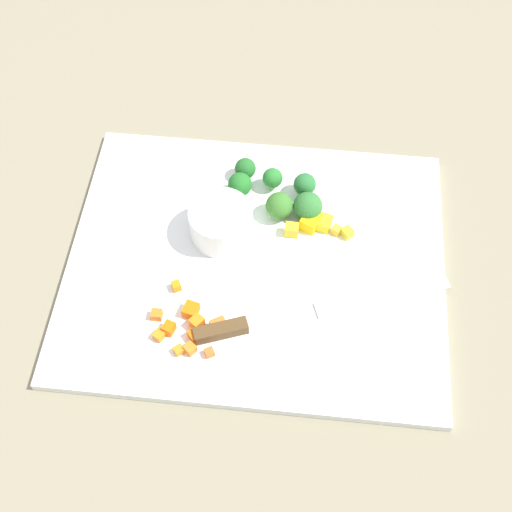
{
  "coord_description": "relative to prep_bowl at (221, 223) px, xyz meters",
  "views": [
    {
      "loc": [
        0.05,
        -0.48,
        0.76
      ],
      "look_at": [
        0.0,
        0.0,
        0.02
      ],
      "focal_mm": 48.31,
      "sensor_mm": 36.0,
      "label": 1
    }
  ],
  "objects": [
    {
      "name": "pepper_dice_0",
      "position": [
        0.12,
        0.02,
        -0.01
      ],
      "size": [
        0.03,
        0.03,
        0.02
      ],
      "primitive_type": "cube",
      "rotation": [
        0.0,
        0.0,
        1.15
      ],
      "color": "yellow",
      "rests_on": "cutting_board"
    },
    {
      "name": "cutting_board",
      "position": [
        0.05,
        -0.04,
        -0.03
      ],
      "size": [
        0.49,
        0.4,
        0.01
      ],
      "primitive_type": "cube",
      "color": "white",
      "rests_on": "ground_plane"
    },
    {
      "name": "ground_plane",
      "position": [
        0.05,
        -0.04,
        -0.04
      ],
      "size": [
        4.0,
        4.0,
        0.0
      ],
      "primitive_type": "plane",
      "color": "gray"
    },
    {
      "name": "broccoli_floret_1",
      "position": [
        0.02,
        0.07,
        -0.0
      ],
      "size": [
        0.03,
        0.03,
        0.04
      ],
      "color": "#8FC26C",
      "rests_on": "cutting_board"
    },
    {
      "name": "chef_knife",
      "position": [
        0.09,
        -0.12,
        -0.02
      ],
      "size": [
        0.31,
        0.13,
        0.02
      ],
      "rotation": [
        0.0,
        0.0,
        0.36
      ],
      "color": "silver",
      "rests_on": "cutting_board"
    },
    {
      "name": "carrot_dice_7",
      "position": [
        -0.01,
        -0.14,
        -0.02
      ],
      "size": [
        0.02,
        0.02,
        0.02
      ],
      "primitive_type": "cube",
      "rotation": [
        0.0,
        0.0,
        2.48
      ],
      "color": "orange",
      "rests_on": "cutting_board"
    },
    {
      "name": "carrot_dice_1",
      "position": [
        0.02,
        -0.14,
        -0.02
      ],
      "size": [
        0.02,
        0.02,
        0.02
      ],
      "primitive_type": "cube",
      "rotation": [
        0.0,
        0.0,
        0.53
      ],
      "color": "orange",
      "rests_on": "cutting_board"
    },
    {
      "name": "carrot_dice_9",
      "position": [
        -0.01,
        -0.16,
        -0.02
      ],
      "size": [
        0.02,
        0.02,
        0.01
      ],
      "primitive_type": "cube",
      "rotation": [
        0.0,
        0.0,
        0.71
      ],
      "color": "orange",
      "rests_on": "cutting_board"
    },
    {
      "name": "carrot_dice_6",
      "position": [
        -0.02,
        -0.12,
        -0.02
      ],
      "size": [
        0.02,
        0.02,
        0.01
      ],
      "primitive_type": "cube",
      "rotation": [
        0.0,
        0.0,
        2.89
      ],
      "color": "orange",
      "rests_on": "cutting_board"
    },
    {
      "name": "broccoli_floret_3",
      "position": [
        0.1,
        0.08,
        -0.0
      ],
      "size": [
        0.03,
        0.03,
        0.04
      ],
      "color": "#86BF61",
      "rests_on": "cutting_board"
    },
    {
      "name": "pepper_dice_2",
      "position": [
        0.17,
        0.01,
        -0.02
      ],
      "size": [
        0.02,
        0.02,
        0.01
      ],
      "primitive_type": "cube",
      "rotation": [
        0.0,
        0.0,
        0.74
      ],
      "color": "yellow",
      "rests_on": "cutting_board"
    },
    {
      "name": "carrot_dice_10",
      "position": [
        -0.05,
        -0.16,
        -0.02
      ],
      "size": [
        0.02,
        0.02,
        0.01
      ],
      "primitive_type": "cube",
      "rotation": [
        0.0,
        0.0,
        2.64
      ],
      "color": "orange",
      "rests_on": "cutting_board"
    },
    {
      "name": "carrot_dice_3",
      "position": [
        -0.03,
        -0.18,
        -0.02
      ],
      "size": [
        0.02,
        0.02,
        0.01
      ],
      "primitive_type": "cube",
      "rotation": [
        0.0,
        0.0,
        0.71
      ],
      "color": "orange",
      "rests_on": "cutting_board"
    },
    {
      "name": "carrot_dice_0",
      "position": [
        -0.06,
        -0.13,
        -0.02
      ],
      "size": [
        0.01,
        0.01,
        0.01
      ],
      "primitive_type": "cube",
      "rotation": [
        0.0,
        0.0,
        1.57
      ],
      "color": "orange",
      "rests_on": "cutting_board"
    },
    {
      "name": "prep_bowl",
      "position": [
        0.0,
        0.0,
        0.0
      ],
      "size": [
        0.08,
        0.08,
        0.05
      ],
      "primitive_type": "cylinder",
      "color": "white",
      "rests_on": "cutting_board"
    },
    {
      "name": "broccoli_floret_2",
      "position": [
        0.11,
        0.04,
        -0.0
      ],
      "size": [
        0.04,
        0.04,
        0.04
      ],
      "color": "#81BF67",
      "rests_on": "cutting_board"
    },
    {
      "name": "broccoli_floret_5",
      "position": [
        0.07,
        0.04,
        -0.0
      ],
      "size": [
        0.04,
        0.04,
        0.04
      ],
      "color": "#8DC055",
      "rests_on": "cutting_board"
    },
    {
      "name": "pepper_dice_4",
      "position": [
        0.09,
        0.01,
        -0.01
      ],
      "size": [
        0.02,
        0.02,
        0.02
      ],
      "primitive_type": "cube",
      "rotation": [
        0.0,
        0.0,
        3.09
      ],
      "color": "yellow",
      "rests_on": "cutting_board"
    },
    {
      "name": "broccoli_floret_0",
      "position": [
        0.02,
        0.1,
        -0.01
      ],
      "size": [
        0.03,
        0.03,
        0.03
      ],
      "color": "#81B65E",
      "rests_on": "cutting_board"
    },
    {
      "name": "broccoli_floret_4",
      "position": [
        0.06,
        0.08,
        -0.0
      ],
      "size": [
        0.03,
        0.03,
        0.03
      ],
      "color": "#8CB767",
      "rests_on": "cutting_board"
    },
    {
      "name": "carrot_dice_4",
      "position": [
        -0.05,
        -0.09,
        -0.02
      ],
      "size": [
        0.01,
        0.02,
        0.01
      ],
      "primitive_type": "cube",
      "rotation": [
        0.0,
        0.0,
        2.08
      ],
      "color": "orange",
      "rests_on": "cutting_board"
    },
    {
      "name": "carrot_dice_5",
      "position": [
        0.01,
        -0.18,
        -0.02
      ],
      "size": [
        0.01,
        0.01,
        0.01
      ],
      "primitive_type": "cube",
      "rotation": [
        0.0,
        0.0,
        0.52
      ],
      "color": "orange",
      "rests_on": "cutting_board"
    },
    {
      "name": "pepper_dice_3",
      "position": [
        0.13,
        0.03,
        -0.02
      ],
      "size": [
        0.02,
        0.03,
        0.02
      ],
      "primitive_type": "cube",
      "rotation": [
        0.0,
        0.0,
        1.3
      ],
      "color": "yellow",
      "rests_on": "cutting_board"
    },
    {
      "name": "carrot_dice_8",
      "position": [
        -0.04,
        -0.15,
        -0.02
      ],
      "size": [
        0.02,
        0.02,
        0.01
      ],
      "primitive_type": "cube",
      "rotation": [
        0.0,
        0.0,
        2.81
      ],
      "color": "#F8640A",
      "rests_on": "cutting_board"
    },
    {
      "name": "carrot_dice_2",
      "position": [
        -0.01,
        -0.17,
        -0.02
      ],
      "size": [
        0.02,
        0.02,
        0.01
      ],
      "primitive_type": "cube",
      "rotation": [
        0.0,
        0.0,
        2.48
      ],
      "color": "orange",
      "rests_on": "cutting_board"
    },
    {
      "name": "pepper_dice_1",
      "position": [
        0.15,
        0.02,
        -0.02
      ],
      "size": [
        0.02,
        0.02,
        0.01
      ],
      "primitive_type": "cube",
      "rotation": [
        0.0,
        0.0,
        2.64
      ],
      "color": "yellow",
      "rests_on": "cutting_board"
    }
  ]
}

